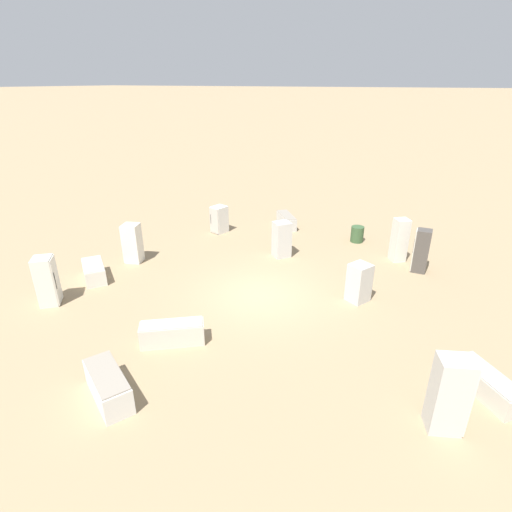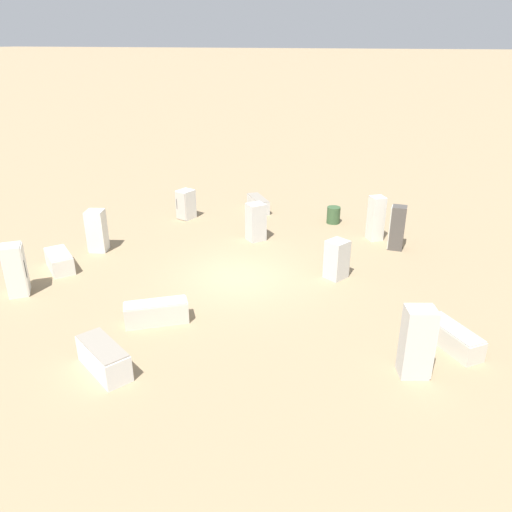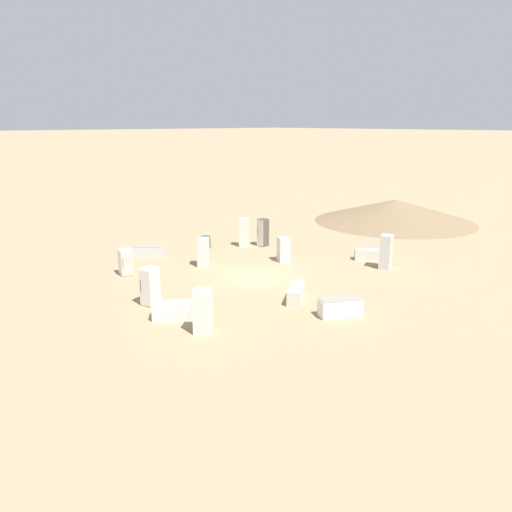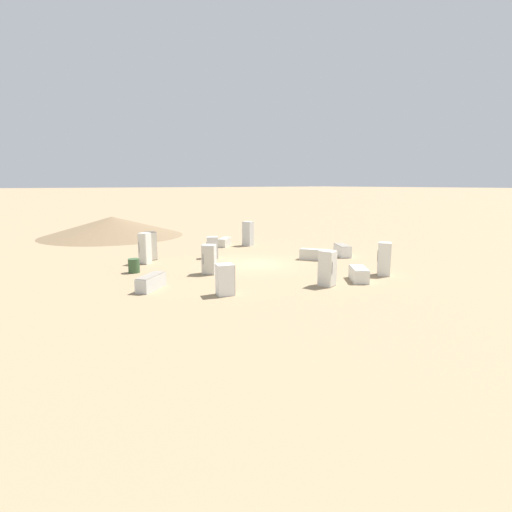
% 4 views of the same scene
% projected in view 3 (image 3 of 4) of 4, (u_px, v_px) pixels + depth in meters
% --- Properties ---
extents(ground_plane, '(1000.00, 1000.00, 0.00)m').
position_uv_depth(ground_plane, '(257.00, 277.00, 26.80)').
color(ground_plane, '#9E8460').
extents(dirt_mound, '(13.16, 13.16, 1.85)m').
position_uv_depth(dirt_mound, '(394.00, 211.00, 41.42)').
color(dirt_mound, '#7F6647').
rests_on(dirt_mound, ground_plane).
extents(discarded_fridge_0, '(0.91, 0.83, 1.41)m').
position_uv_depth(discarded_fridge_0, '(126.00, 262.00, 27.06)').
color(discarded_fridge_0, white).
rests_on(discarded_fridge_0, ground_plane).
extents(discarded_fridge_1, '(0.84, 0.82, 1.93)m').
position_uv_depth(discarded_fridge_1, '(244.00, 232.00, 33.22)').
color(discarded_fridge_1, silver).
rests_on(discarded_fridge_1, ground_plane).
extents(discarded_fridge_2, '(0.82, 0.87, 1.74)m').
position_uv_depth(discarded_fridge_2, '(150.00, 286.00, 22.58)').
color(discarded_fridge_2, silver).
rests_on(discarded_fridge_2, ground_plane).
extents(discarded_fridge_3, '(0.59, 0.64, 1.85)m').
position_uv_depth(discarded_fridge_3, '(263.00, 232.00, 33.32)').
color(discarded_fridge_3, '#4C4742').
rests_on(discarded_fridge_3, ground_plane).
extents(discarded_fridge_4, '(0.98, 0.98, 1.63)m').
position_uv_depth(discarded_fridge_4, '(203.00, 252.00, 28.75)').
color(discarded_fridge_4, silver).
rests_on(discarded_fridge_4, ground_plane).
extents(discarded_fridge_5, '(0.95, 0.91, 1.44)m').
position_uv_depth(discarded_fridge_5, '(284.00, 249.00, 29.71)').
color(discarded_fridge_5, silver).
rests_on(discarded_fridge_5, ground_plane).
extents(discarded_fridge_6, '(1.60, 1.75, 0.70)m').
position_uv_depth(discarded_fridge_6, '(172.00, 310.00, 21.12)').
color(discarded_fridge_6, silver).
rests_on(discarded_fridge_6, ground_plane).
extents(discarded_fridge_7, '(1.50, 1.95, 0.78)m').
position_uv_depth(discarded_fridge_7, '(340.00, 307.00, 21.39)').
color(discarded_fridge_7, white).
rests_on(discarded_fridge_7, ground_plane).
extents(discarded_fridge_8, '(1.82, 1.65, 0.69)m').
position_uv_depth(discarded_fridge_8, '(149.00, 252.00, 30.71)').
color(discarded_fridge_8, silver).
rests_on(discarded_fridge_8, ground_plane).
extents(discarded_fridge_9, '(1.58, 1.92, 0.72)m').
position_uv_depth(discarded_fridge_9, '(296.00, 293.00, 23.24)').
color(discarded_fridge_9, beige).
rests_on(discarded_fridge_9, ground_plane).
extents(discarded_fridge_10, '(0.94, 0.94, 1.81)m').
position_uv_depth(discarded_fridge_10, '(203.00, 311.00, 19.53)').
color(discarded_fridge_10, silver).
rests_on(discarded_fridge_10, ground_plane).
extents(discarded_fridge_11, '(1.78, 1.72, 0.64)m').
position_uv_depth(discarded_fridge_11, '(370.00, 255.00, 30.12)').
color(discarded_fridge_11, beige).
rests_on(discarded_fridge_11, ground_plane).
extents(discarded_fridge_12, '(0.82, 0.93, 1.95)m').
position_uv_depth(discarded_fridge_12, '(386.00, 252.00, 28.17)').
color(discarded_fridge_12, silver).
rests_on(discarded_fridge_12, ground_plane).
extents(rusty_barrel, '(0.63, 0.63, 0.79)m').
position_uv_depth(rusty_barrel, '(206.00, 242.00, 32.97)').
color(rusty_barrel, '#385633').
rests_on(rusty_barrel, ground_plane).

